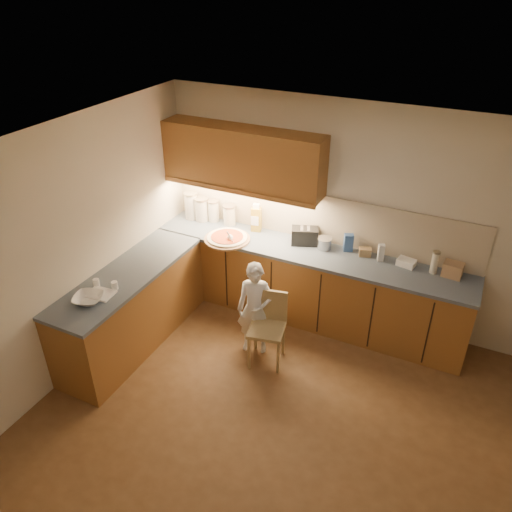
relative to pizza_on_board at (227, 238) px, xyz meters
name	(u,v)px	position (x,y,z in m)	size (l,w,h in m)	color
room	(281,275)	(1.33, -1.51, 0.73)	(4.54, 4.50, 2.62)	brown
l_counter	(248,291)	(0.41, -0.26, -0.48)	(3.77, 2.62, 0.92)	#96602B
backsplash	(318,218)	(0.96, 0.48, 0.27)	(3.75, 0.02, 0.58)	beige
upper_cabinets	(242,158)	(0.06, 0.32, 0.90)	(1.95, 0.36, 0.73)	#96602B
pizza_on_board	(227,238)	(0.00, 0.00, 0.00)	(0.55, 0.55, 0.22)	tan
child	(255,309)	(0.68, -0.64, -0.39)	(0.40, 0.26, 1.10)	white
wooden_chair	(268,322)	(0.87, -0.71, -0.47)	(0.44, 0.44, 0.82)	tan
mixing_bowl	(88,299)	(-0.62, -1.69, 0.01)	(0.29, 0.29, 0.07)	white
canister_a	(191,205)	(-0.69, 0.32, 0.15)	(0.18, 0.18, 0.36)	beige
canister_b	(202,209)	(-0.55, 0.33, 0.13)	(0.18, 0.18, 0.31)	beige
canister_c	(213,211)	(-0.40, 0.38, 0.12)	(0.15, 0.15, 0.28)	silver
canister_d	(229,215)	(-0.17, 0.38, 0.11)	(0.16, 0.16, 0.26)	beige
oil_jug	(256,219)	(0.21, 0.37, 0.14)	(0.14, 0.11, 0.36)	#AD8922
toaster	(305,236)	(0.86, 0.33, 0.08)	(0.35, 0.27, 0.20)	black
steel_pot	(324,243)	(1.11, 0.31, 0.04)	(0.18, 0.18, 0.13)	#A7A7AC
blue_box	(348,243)	(1.37, 0.38, 0.08)	(0.10, 0.07, 0.21)	#34599D
card_box_a	(365,252)	(1.58, 0.36, 0.02)	(0.13, 0.09, 0.09)	tan
white_bottle	(381,253)	(1.76, 0.33, 0.07)	(0.07, 0.07, 0.20)	white
flat_pack	(406,262)	(2.04, 0.35, 0.01)	(0.19, 0.13, 0.08)	white
tall_jar	(435,262)	(2.33, 0.32, 0.11)	(0.08, 0.08, 0.26)	white
card_box_b	(453,270)	(2.52, 0.34, 0.05)	(0.20, 0.15, 0.15)	tan
dough_cloth	(100,294)	(-0.60, -1.55, -0.02)	(0.26, 0.20, 0.02)	white
spice_jar_a	(96,283)	(-0.73, -1.45, 0.02)	(0.06, 0.06, 0.09)	silver
spice_jar_b	(115,285)	(-0.53, -1.40, 0.02)	(0.06, 0.06, 0.09)	white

